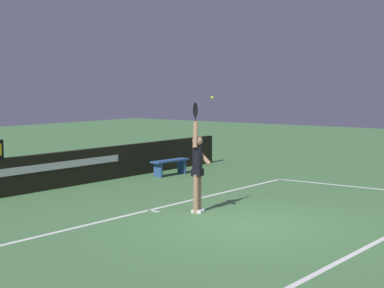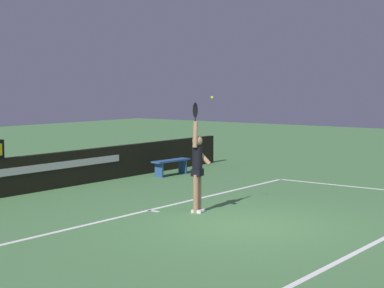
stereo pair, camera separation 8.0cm
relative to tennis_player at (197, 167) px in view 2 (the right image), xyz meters
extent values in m
plane|color=#4A7C46|center=(-0.49, -1.64, -1.04)|extent=(60.00, 60.00, 0.00)
cube|color=white|center=(-0.49, 1.03, -1.04)|extent=(12.24, 0.12, 0.00)
cube|color=white|center=(-0.49, -4.30, -1.04)|extent=(12.24, 0.12, 0.00)
cube|color=white|center=(5.63, -1.63, -1.04)|extent=(0.12, 5.45, 0.00)
cube|color=white|center=(-0.49, 0.88, -1.04)|extent=(0.12, 0.30, 0.00)
cube|color=black|center=(-0.49, 5.17, -0.54)|extent=(16.59, 0.17, 1.00)
cube|color=silver|center=(0.33, 5.08, -0.40)|extent=(4.90, 0.01, 0.20)
cylinder|color=#9F7557|center=(0.08, 0.02, -0.61)|extent=(0.13, 0.13, 0.87)
cylinder|color=#9F7557|center=(-0.07, -0.01, -0.61)|extent=(0.13, 0.13, 0.87)
cube|color=white|center=(0.08, 0.00, -1.01)|extent=(0.15, 0.26, 0.07)
cube|color=white|center=(-0.07, -0.03, -1.01)|extent=(0.15, 0.26, 0.07)
cylinder|color=black|center=(0.00, 0.00, 0.14)|extent=(0.23, 0.23, 0.62)
cube|color=black|center=(0.00, 0.00, -0.13)|extent=(0.31, 0.27, 0.16)
sphere|color=#9F7557|center=(0.00, 0.00, 0.59)|extent=(0.23, 0.23, 0.23)
cylinder|color=#9F7557|center=(-0.11, -0.02, 0.74)|extent=(0.17, 0.13, 0.59)
cylinder|color=#9F7557|center=(0.13, -0.03, 0.25)|extent=(0.20, 0.45, 0.44)
ellipsoid|color=black|center=(-0.11, -0.02, 1.28)|extent=(0.32, 0.10, 0.37)
cylinder|color=black|center=(-0.11, -0.02, 1.09)|extent=(0.03, 0.03, 0.18)
sphere|color=#C8E031|center=(0.30, -0.19, 1.55)|extent=(0.07, 0.07, 0.07)
cube|color=#2D528E|center=(4.29, 4.24, -0.57)|extent=(1.49, 0.44, 0.05)
cube|color=#2D528E|center=(3.73, 4.28, -0.81)|extent=(0.08, 0.32, 0.47)
cube|color=#2D528E|center=(4.85, 4.21, -0.81)|extent=(0.08, 0.32, 0.47)
camera|label=1|loc=(-11.69, -8.62, 1.86)|focal=60.75mm
camera|label=2|loc=(-11.64, -8.68, 1.86)|focal=60.75mm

